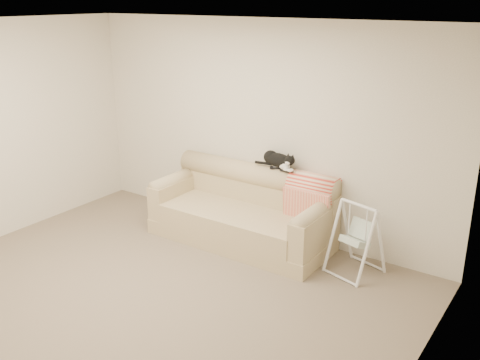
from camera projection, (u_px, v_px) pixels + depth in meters
The scene contains 8 objects.
ground_plane at pixel (151, 295), 5.33m from camera, with size 5.00×5.00×0.00m, color #72614E.
room_shell at pixel (142, 148), 4.83m from camera, with size 5.04×4.04×2.60m.
sofa at pixel (244, 212), 6.46m from camera, with size 2.20×0.93×0.90m.
remote_a at pixel (277, 168), 6.30m from camera, with size 0.18×0.13×0.03m.
remote_b at pixel (287, 171), 6.20m from camera, with size 0.17×0.05×0.02m.
tuxedo_cat at pixel (279, 160), 6.28m from camera, with size 0.55×0.27×0.22m.
throw_blanket at pixel (313, 191), 6.09m from camera, with size 0.57×0.38×0.58m.
baby_swing at pixel (357, 238), 5.66m from camera, with size 0.60×0.62×0.80m.
Camera 1 is at (3.36, -3.34, 2.83)m, focal length 40.00 mm.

